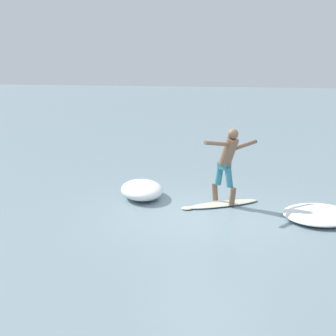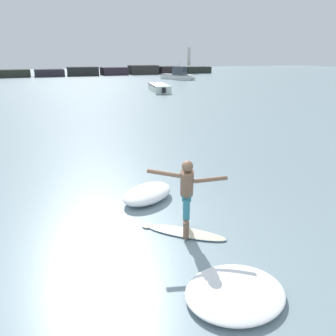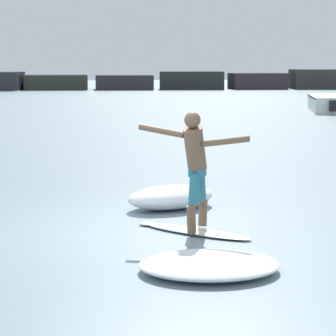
{
  "view_description": "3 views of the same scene",
  "coord_description": "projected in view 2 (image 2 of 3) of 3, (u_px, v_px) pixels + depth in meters",
  "views": [
    {
      "loc": [
        -9.17,
        -3.31,
        3.01
      ],
      "look_at": [
        1.03,
        1.31,
        0.76
      ],
      "focal_mm": 50.0,
      "sensor_mm": 36.0,
      "label": 1
    },
    {
      "loc": [
        -1.94,
        -5.96,
        3.83
      ],
      "look_at": [
        1.0,
        0.88,
        1.26
      ],
      "focal_mm": 35.0,
      "sensor_mm": 36.0,
      "label": 2
    },
    {
      "loc": [
        -0.59,
        -11.56,
        2.52
      ],
      "look_at": [
        0.72,
        1.33,
        0.79
      ],
      "focal_mm": 85.0,
      "sensor_mm": 36.0,
      "label": 3
    }
  ],
  "objects": [
    {
      "name": "rock_jetty_breakwater",
      "position": [
        97.0,
        71.0,
        65.17
      ],
      "size": [
        50.11,
        5.15,
        5.44
      ],
      "color": "#2B2B31",
      "rests_on": "ground"
    },
    {
      "name": "surfboard",
      "position": [
        184.0,
        232.0,
        7.42
      ],
      "size": [
        1.71,
        1.62,
        0.19
      ],
      "color": "beige",
      "rests_on": "ground"
    },
    {
      "name": "wave_foam_at_tail",
      "position": [
        147.0,
        193.0,
        9.08
      ],
      "size": [
        1.97,
        1.77,
        0.4
      ],
      "color": "white",
      "rests_on": "ground"
    },
    {
      "name": "small_boat_offshore",
      "position": [
        178.0,
        75.0,
        54.07
      ],
      "size": [
        4.14,
        6.87,
        2.97
      ],
      "color": "white",
      "rests_on": "ground"
    },
    {
      "name": "fishing_boat_near_jetty",
      "position": [
        159.0,
        88.0,
        36.3
      ],
      "size": [
        2.82,
        6.68,
        0.79
      ],
      "color": "white",
      "rests_on": "ground"
    },
    {
      "name": "ground_plane",
      "position": [
        142.0,
        240.0,
        7.15
      ],
      "size": [
        200.0,
        200.0,
        0.0
      ],
      "primitive_type": "plane",
      "color": "gray"
    },
    {
      "name": "wave_foam_at_nose",
      "position": [
        235.0,
        292.0,
        5.45
      ],
      "size": [
        1.74,
        1.51,
        0.18
      ],
      "color": "white",
      "rests_on": "ground"
    },
    {
      "name": "surfer",
      "position": [
        187.0,
        191.0,
        6.96
      ],
      "size": [
        1.54,
        0.97,
        1.77
      ],
      "color": "brown",
      "rests_on": "surfboard"
    }
  ]
}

